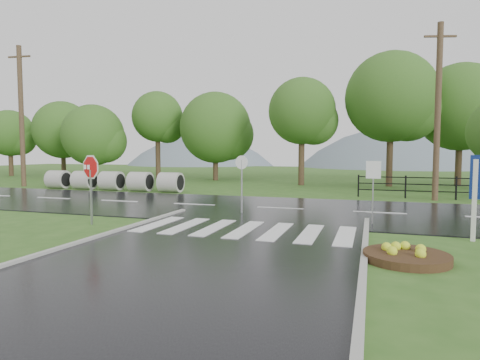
% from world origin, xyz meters
% --- Properties ---
extents(ground, '(120.00, 120.00, 0.00)m').
position_xyz_m(ground, '(0.00, 0.00, 0.00)').
color(ground, '#325C1E').
rests_on(ground, ground).
extents(main_road, '(90.00, 8.00, 0.04)m').
position_xyz_m(main_road, '(0.00, 10.00, 0.00)').
color(main_road, black).
rests_on(main_road, ground).
extents(crosswalk, '(6.50, 2.80, 0.02)m').
position_xyz_m(crosswalk, '(0.00, 5.00, 0.06)').
color(crosswalk, silver).
rests_on(crosswalk, ground).
extents(fence_west, '(9.58, 0.08, 1.20)m').
position_xyz_m(fence_west, '(7.75, 16.00, 0.72)').
color(fence_west, black).
rests_on(fence_west, ground).
extents(hills, '(102.00, 48.00, 48.00)m').
position_xyz_m(hills, '(3.49, 65.00, -15.54)').
color(hills, slate).
rests_on(hills, ground).
extents(treeline, '(83.20, 5.20, 10.00)m').
position_xyz_m(treeline, '(1.00, 24.00, 0.00)').
color(treeline, '#2D5A1B').
rests_on(treeline, ground).
extents(culvert_pipes, '(9.70, 1.20, 1.20)m').
position_xyz_m(culvert_pipes, '(-12.06, 15.00, 0.60)').
color(culvert_pipes, '#9E9B93').
rests_on(culvert_pipes, ground).
extents(stop_sign, '(1.06, 0.32, 2.48)m').
position_xyz_m(stop_sign, '(-5.21, 4.48, 1.74)').
color(stop_sign, '#939399').
rests_on(stop_sign, ground).
extents(flower_bed, '(1.86, 1.86, 0.37)m').
position_xyz_m(flower_bed, '(4.44, 2.90, 0.14)').
color(flower_bed, '#332111').
rests_on(flower_bed, ground).
extents(reg_sign_small, '(0.47, 0.10, 2.14)m').
position_xyz_m(reg_sign_small, '(3.72, 7.28, 1.51)').
color(reg_sign_small, '#939399').
rests_on(reg_sign_small, ground).
extents(reg_sign_round, '(0.53, 0.11, 2.29)m').
position_xyz_m(reg_sign_round, '(-1.14, 8.23, 1.44)').
color(reg_sign_round, '#939399').
rests_on(reg_sign_round, ground).
extents(utility_pole_west, '(1.74, 0.33, 9.80)m').
position_xyz_m(utility_pole_west, '(-19.76, 15.50, 4.98)').
color(utility_pole_west, '#473523').
rests_on(utility_pole_west, ground).
extents(utility_pole_east, '(1.52, 0.53, 8.76)m').
position_xyz_m(utility_pole_east, '(6.72, 15.50, 4.45)').
color(utility_pole_east, '#473523').
rests_on(utility_pole_east, ground).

